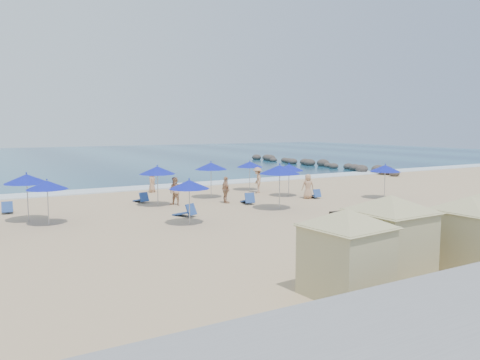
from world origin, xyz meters
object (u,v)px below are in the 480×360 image
cabana_1 (390,226)px  beachgoer_1 (175,191)px  umbrella_10 (385,168)px  beachgoer_5 (308,186)px  umbrella_4 (157,170)px  rock_jetty (314,163)px  umbrella_7 (280,169)px  umbrella_6 (211,166)px  umbrella_2 (27,179)px  cabana_2 (470,223)px  umbrella_9 (289,168)px  beachgoer_4 (152,182)px  cabana_0 (346,241)px  beachgoer_2 (226,190)px  trash_bin (339,220)px  beachgoer_3 (258,180)px  umbrella_8 (250,164)px  umbrella_3 (47,185)px  umbrella_5 (189,184)px

cabana_1 → beachgoer_1: bearing=92.6°
umbrella_10 → beachgoer_5: (-4.42, 2.53, -1.20)m
umbrella_4 → rock_jetty: bearing=34.0°
umbrella_7 → umbrella_6: bearing=103.9°
umbrella_2 → umbrella_4: 7.37m
cabana_2 → cabana_1: bearing=166.6°
umbrella_9 → beachgoer_4: umbrella_9 is taller
umbrella_2 → umbrella_10: (21.35, -3.51, -0.15)m
umbrella_2 → umbrella_10: umbrella_2 is taller
umbrella_2 → umbrella_4: size_ratio=1.00×
cabana_0 → cabana_2: (5.32, -0.15, -0.01)m
cabana_1 → umbrella_10: cabana_1 is taller
umbrella_6 → beachgoer_2: umbrella_6 is taller
trash_bin → rock_jetty: bearing=60.0°
umbrella_7 → beachgoer_1: bearing=137.1°
cabana_1 → beachgoer_3: 19.29m
rock_jetty → umbrella_7: (-20.57, -22.35, 1.96)m
umbrella_8 → umbrella_7: bearing=-109.2°
cabana_2 → umbrella_2: (-11.98, 15.93, 0.61)m
trash_bin → umbrella_6: 11.43m
umbrella_9 → beachgoer_5: size_ratio=1.40×
rock_jetty → umbrella_8: umbrella_8 is taller
umbrella_8 → beachgoer_5: umbrella_8 is taller
umbrella_2 → umbrella_10: 21.64m
beachgoer_4 → umbrella_6: bearing=-110.2°
beachgoer_5 → umbrella_3: bearing=24.4°
beachgoer_5 → cabana_0: bearing=78.2°
umbrella_6 → umbrella_10: (9.89, -5.96, -0.13)m
beachgoer_5 → umbrella_4: bearing=10.3°
cabana_0 → beachgoer_4: (2.27, 22.77, -0.78)m
beachgoer_2 → beachgoer_5: beachgoer_2 is taller
umbrella_8 → beachgoer_1: size_ratio=1.30×
cabana_1 → umbrella_4: bearing=96.0°
umbrella_8 → umbrella_9: 4.07m
cabana_2 → beachgoer_4: 23.14m
umbrella_3 → beachgoer_4: umbrella_3 is taller
beachgoer_4 → umbrella_3: bearing=176.4°
trash_bin → cabana_1: bearing=-113.1°
trash_bin → umbrella_3: size_ratio=0.31×
umbrella_4 → umbrella_10: umbrella_4 is taller
umbrella_4 → cabana_1: bearing=-84.0°
umbrella_3 → beachgoer_2: (10.56, 1.48, -1.12)m
umbrella_6 → beachgoer_5: 6.59m
cabana_0 → umbrella_10: 19.15m
umbrella_4 → beachgoer_2: 4.40m
umbrella_7 → umbrella_10: 8.43m
umbrella_5 → umbrella_7: size_ratio=0.85×
rock_jetty → umbrella_10: (-12.15, -22.40, 1.65)m
umbrella_3 → umbrella_9: size_ratio=0.99×
beachgoer_3 → umbrella_7: bearing=3.3°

